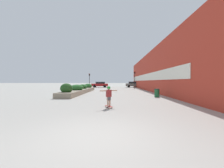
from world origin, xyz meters
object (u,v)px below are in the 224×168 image
car_leftmost (133,84)px  skateboard (109,106)px  car_center_left (100,84)px  traffic_light_right (135,77)px  trash_bin (157,93)px  car_center_right (165,84)px  traffic_light_left (89,78)px  skateboarder (109,94)px

car_leftmost → skateboard: bearing=-9.2°
car_center_left → traffic_light_right: traffic_light_right is taller
car_leftmost → traffic_light_right: 7.32m
trash_bin → car_center_right: size_ratio=0.19×
skateboard → car_leftmost: (4.97, 30.81, 0.72)m
car_leftmost → traffic_light_left: size_ratio=1.22×
car_leftmost → traffic_light_right: (-0.53, -7.10, 1.69)m
skateboard → traffic_light_right: 24.24m
skateboarder → trash_bin: size_ratio=1.42×
car_leftmost → traffic_light_right: traffic_light_right is taller
skateboard → trash_bin: bearing=25.6°
car_center_right → traffic_light_right: traffic_light_right is taller
traffic_light_left → car_leftmost: bearing=30.9°
car_center_right → traffic_light_right: 11.68m
traffic_light_right → car_leftmost: bearing=85.7°
car_center_left → car_center_right: (17.15, 0.97, 0.00)m
skateboard → car_center_right: size_ratio=0.18×
skateboarder → traffic_light_left: bearing=74.7°
car_center_left → traffic_light_right: size_ratio=1.16×
skateboarder → car_leftmost: (4.97, 30.81, -0.02)m
skateboarder → trash_bin: (4.46, 6.05, -0.39)m
car_leftmost → traffic_light_left: bearing=-59.1°
skateboarder → car_center_left: size_ratio=0.28×
skateboarder → skateboard: bearing=0.0°
car_center_left → traffic_light_left: 6.02m
skateboard → skateboarder: 0.74m
trash_bin → traffic_light_right: traffic_light_right is taller
car_center_right → skateboard: bearing=156.7°
skateboard → traffic_light_left: size_ratio=0.23×
skateboard → car_center_right: 33.81m
skateboarder → car_center_right: bearing=38.6°
traffic_light_right → trash_bin: bearing=-90.0°
trash_bin → traffic_light_left: 21.09m
car_center_right → car_leftmost: bearing=91.7°
traffic_light_right → skateboard: bearing=-100.6°
traffic_light_left → traffic_light_right: traffic_light_right is taller
car_center_right → traffic_light_left: size_ratio=1.31×
skateboarder → traffic_light_right: (4.44, 23.70, 1.68)m
car_center_left → traffic_light_left: (-1.76, -5.56, 1.49)m
skateboarder → traffic_light_left: (-5.55, 24.52, 1.46)m
skateboard → car_center_right: bearing=38.6°
car_center_left → traffic_light_right: bearing=-127.8°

